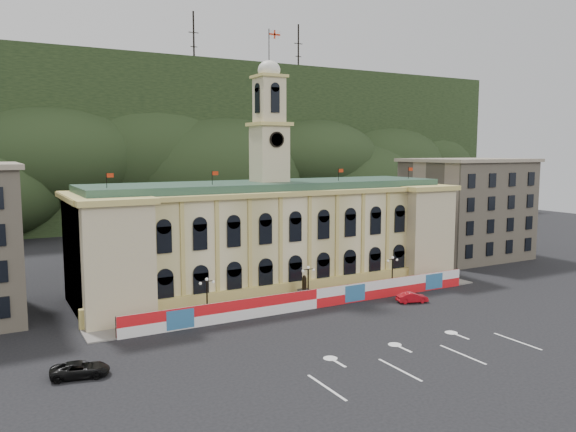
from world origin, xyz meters
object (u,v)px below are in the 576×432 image
black_suv (80,369)px  red_sedan (412,298)px  statue (304,294)px  lamp_center (308,282)px

black_suv → red_sedan: bearing=-71.4°
statue → lamp_center: 2.14m
statue → red_sedan: size_ratio=0.85×
lamp_center → red_sedan: size_ratio=1.18×
red_sedan → black_suv: 42.81m
lamp_center → black_suv: size_ratio=0.95×
statue → lamp_center: bearing=-90.0°
lamp_center → black_suv: (-30.00, -10.52, -2.37)m
black_suv → statue: bearing=-56.6°
statue → red_sedan: statue is taller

